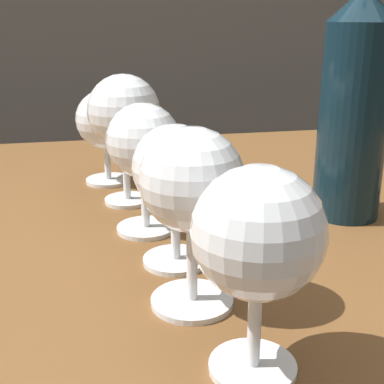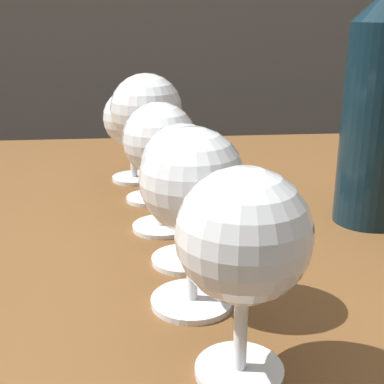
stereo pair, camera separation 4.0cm
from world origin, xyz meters
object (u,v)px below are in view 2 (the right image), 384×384
object	(u,v)px
wine_glass_merlot	(160,143)
wine_glass_cabernet	(184,171)
wine_glass_empty	(132,121)
wine_glass_chardonnay	(244,238)
wine_glass_pinot	(143,112)
wine_glass_white	(192,183)
wine_bottle	(379,105)

from	to	relation	value
wine_glass_merlot	wine_glass_cabernet	bearing A→B (deg)	-77.52
wine_glass_merlot	wine_glass_empty	distance (m)	0.19
wine_glass_merlot	wine_glass_chardonnay	bearing A→B (deg)	-80.68
wine_glass_cabernet	wine_glass_pinot	bearing A→B (deg)	101.11
wine_glass_white	wine_glass_empty	distance (m)	0.35
wine_glass_white	wine_glass_pinot	size ratio (longest dim) A/B	0.93
wine_glass_white	wine_glass_merlot	bearing A→B (deg)	96.65
wine_glass_merlot	wine_bottle	size ratio (longest dim) A/B	0.42
wine_glass_chardonnay	wine_glass_merlot	size ratio (longest dim) A/B	1.02
wine_glass_chardonnay	wine_glass_empty	world-z (taller)	wine_glass_chardonnay
wine_glass_chardonnay	wine_bottle	bearing A→B (deg)	52.74
wine_glass_white	wine_glass_merlot	distance (m)	0.16
wine_glass_chardonnay	wine_glass_empty	bearing A→B (deg)	99.46
wine_glass_merlot	wine_bottle	bearing A→B (deg)	0.44
wine_glass_empty	wine_bottle	size ratio (longest dim) A/B	0.38
wine_glass_white	wine_glass_pinot	bearing A→B (deg)	97.86
wine_bottle	wine_glass_white	bearing A→B (deg)	-143.03
wine_glass_white	wine_glass_empty	bearing A→B (deg)	98.26
wine_glass_empty	wine_glass_cabernet	bearing A→B (deg)	-79.45
wine_glass_empty	wine_glass_chardonnay	bearing A→B (deg)	-80.54
wine_glass_merlot	wine_glass_pinot	world-z (taller)	wine_glass_pinot
wine_glass_chardonnay	wine_bottle	xyz separation A→B (m)	(0.19, 0.25, 0.03)
wine_glass_white	wine_glass_cabernet	world-z (taller)	wine_glass_white
wine_glass_chardonnay	wine_glass_pinot	bearing A→B (deg)	99.48
wine_glass_cabernet	wine_glass_white	bearing A→B (deg)	-89.87
wine_glass_merlot	wine_bottle	xyz separation A→B (m)	(0.23, 0.00, 0.04)
wine_glass_cabernet	wine_glass_merlot	world-z (taller)	wine_glass_merlot
wine_glass_cabernet	wine_bottle	bearing A→B (deg)	21.64
wine_glass_chardonnay	wine_bottle	distance (m)	0.32
wine_glass_white	wine_glass_merlot	size ratio (longest dim) A/B	1.05
wine_glass_cabernet	wine_glass_pinot	xyz separation A→B (m)	(-0.04, 0.18, 0.02)
wine_glass_white	wine_bottle	size ratio (longest dim) A/B	0.44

